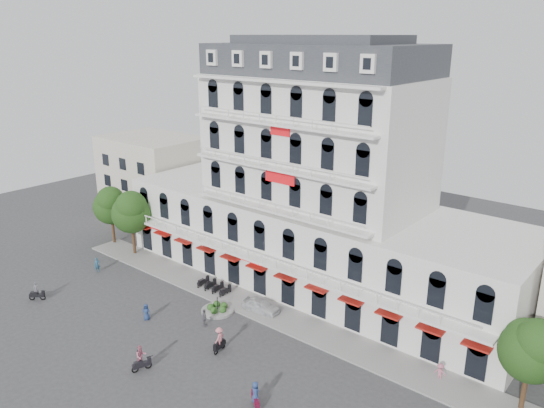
{
  "coord_description": "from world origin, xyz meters",
  "views": [
    {
      "loc": [
        30.54,
        -26.02,
        25.93
      ],
      "look_at": [
        0.6,
        10.0,
        10.82
      ],
      "focal_mm": 35.0,
      "sensor_mm": 36.0,
      "label": 1
    }
  ],
  "objects": [
    {
      "name": "tree_east_inner",
      "position": [
        24.05,
        9.98,
        5.21
      ],
      "size": [
        4.4,
        4.37,
        7.57
      ],
      "color": "#382314",
      "rests_on": "ground"
    },
    {
      "name": "ground",
      "position": [
        0.0,
        0.0,
        0.0
      ],
      "size": [
        120.0,
        120.0,
        0.0
      ],
      "primitive_type": "plane",
      "color": "#38383A",
      "rests_on": "ground"
    },
    {
      "name": "rider_east",
      "position": [
        9.06,
        -2.07,
        1.07
      ],
      "size": [
        1.44,
        1.17,
        2.15
      ],
      "rotation": [
        0.0,
        0.0,
        2.51
      ],
      "color": "maroon",
      "rests_on": "ground"
    },
    {
      "name": "rider_center",
      "position": [
        1.98,
        1.33,
        1.21
      ],
      "size": [
        0.9,
        1.69,
        2.27
      ],
      "rotation": [
        0.0,
        0.0,
        4.92
      ],
      "color": "black",
      "rests_on": "ground"
    },
    {
      "name": "tree_west_outer",
      "position": [
        -25.95,
        9.98,
        5.35
      ],
      "size": [
        4.5,
        4.48,
        7.76
      ],
      "color": "#382314",
      "rests_on": "ground"
    },
    {
      "name": "flank_building_west",
      "position": [
        -30.0,
        20.0,
        6.0
      ],
      "size": [
        14.0,
        10.0,
        12.0
      ],
      "primitive_type": "cube",
      "color": "beige",
      "rests_on": "ground"
    },
    {
      "name": "pedestrian_far",
      "position": [
        -20.0,
        3.65,
        0.86
      ],
      "size": [
        0.66,
        0.75,
        1.73
      ],
      "primitive_type": "imported",
      "rotation": [
        0.0,
        0.0,
        1.09
      ],
      "color": "#25506F",
      "rests_on": "ground"
    },
    {
      "name": "pedestrian_mid",
      "position": [
        -2.03,
        3.35,
        0.85
      ],
      "size": [
        1.08,
        0.84,
        1.7
      ],
      "primitive_type": "imported",
      "rotation": [
        0.0,
        0.0,
        2.65
      ],
      "color": "#5B5A61",
      "rests_on": "ground"
    },
    {
      "name": "traffic_island",
      "position": [
        -3.0,
        6.0,
        0.26
      ],
      "size": [
        3.2,
        3.2,
        1.6
      ],
      "color": "gray",
      "rests_on": "ground"
    },
    {
      "name": "rider_southwest",
      "position": [
        -0.9,
        -4.62,
        1.19
      ],
      "size": [
        0.94,
        1.65,
        2.29
      ],
      "rotation": [
        0.0,
        0.0,
        1.24
      ],
      "color": "black",
      "rests_on": "ground"
    },
    {
      "name": "rider_west",
      "position": [
        -18.83,
        -4.08,
        0.88
      ],
      "size": [
        1.36,
        1.25,
        2.02
      ],
      "rotation": [
        0.0,
        0.0,
        0.72
      ],
      "color": "black",
      "rests_on": "ground"
    },
    {
      "name": "parked_scooter_row",
      "position": [
        -6.35,
        8.8,
        0.0
      ],
      "size": [
        4.4,
        1.8,
        1.1
      ],
      "primitive_type": null,
      "color": "black",
      "rests_on": "ground"
    },
    {
      "name": "pedestrian_right",
      "position": [
        18.09,
        9.5,
        0.75
      ],
      "size": [
        1.01,
        0.63,
        1.49
      ],
      "primitive_type": "imported",
      "rotation": [
        0.0,
        0.0,
        3.22
      ],
      "color": "#BC637B",
      "rests_on": "ground"
    },
    {
      "name": "tree_west_inner",
      "position": [
        -20.95,
        9.48,
        5.68
      ],
      "size": [
        4.76,
        4.76,
        8.25
      ],
      "color": "#382314",
      "rests_on": "ground"
    },
    {
      "name": "pedestrian_left",
      "position": [
        -7.09,
        0.61,
        0.82
      ],
      "size": [
        0.95,
        0.87,
        1.64
      ],
      "primitive_type": "imported",
      "rotation": [
        0.0,
        0.0,
        0.58
      ],
      "color": "navy",
      "rests_on": "ground"
    },
    {
      "name": "main_building",
      "position": [
        0.0,
        18.0,
        9.96
      ],
      "size": [
        45.0,
        15.0,
        25.8
      ],
      "color": "silver",
      "rests_on": "ground"
    },
    {
      "name": "parked_car",
      "position": [
        0.32,
        8.67,
        0.66
      ],
      "size": [
        4.03,
        1.98,
        1.32
      ],
      "primitive_type": "imported",
      "rotation": [
        0.0,
        0.0,
        1.68
      ],
      "color": "silver",
      "rests_on": "ground"
    },
    {
      "name": "sidewalk",
      "position": [
        0.0,
        9.0,
        0.08
      ],
      "size": [
        53.0,
        4.0,
        0.16
      ],
      "primitive_type": "cube",
      "color": "gray",
      "rests_on": "ground"
    }
  ]
}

